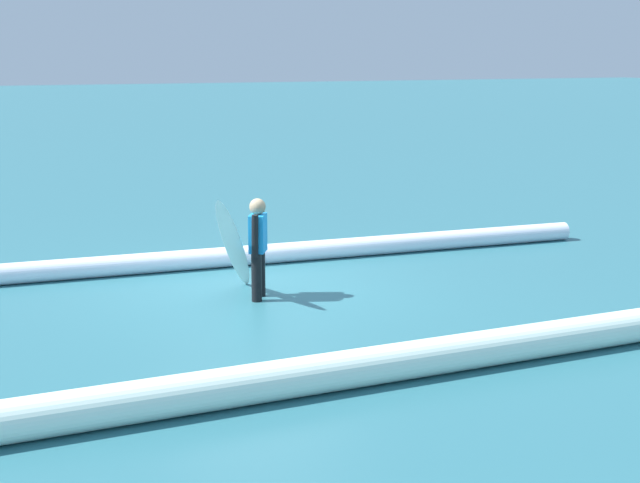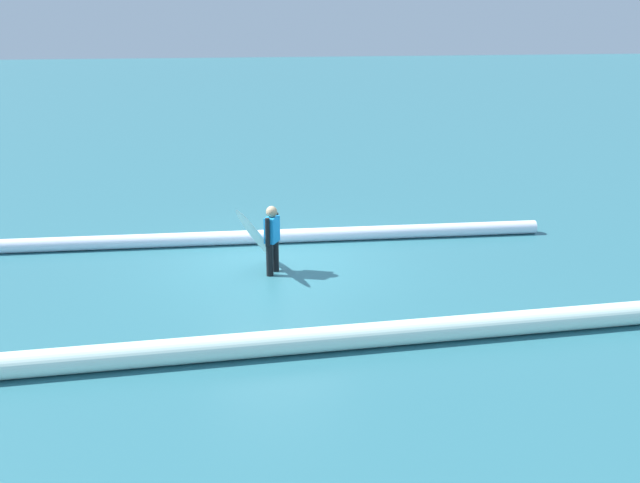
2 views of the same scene
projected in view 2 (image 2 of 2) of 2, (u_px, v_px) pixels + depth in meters
The scene contains 5 objects.
ground_plane at pixel (277, 266), 14.37m from camera, with size 184.42×184.42×0.00m, color #2B6772.
surfer at pixel (272, 236), 13.75m from camera, with size 0.35×0.49×1.37m.
surfboard at pixel (256, 236), 13.87m from camera, with size 1.09×1.50×1.49m.
wave_crest_foreground at pixel (198, 239), 15.66m from camera, with size 0.31×0.31×15.67m, color white.
wave_crest_midground at pixel (234, 347), 10.37m from camera, with size 0.39×0.39×18.57m, color white.
Camera 2 is at (1.93, 13.46, 4.74)m, focal length 39.58 mm.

